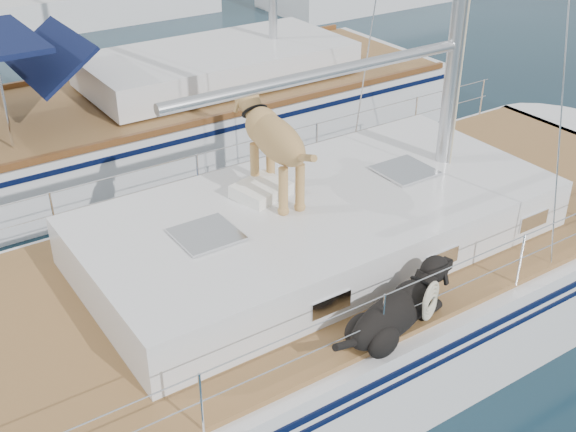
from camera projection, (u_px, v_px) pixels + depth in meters
ground at (262, 356)px, 8.27m from camera, size 120.00×120.00×0.00m
main_sailboat at (268, 306)px, 7.98m from camera, size 12.00×3.90×14.01m
neighbor_sailboat at (167, 118)px, 12.99m from camera, size 11.00×3.50×13.30m
bg_boat_center at (91, 3)px, 21.57m from camera, size 7.20×3.00×11.65m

